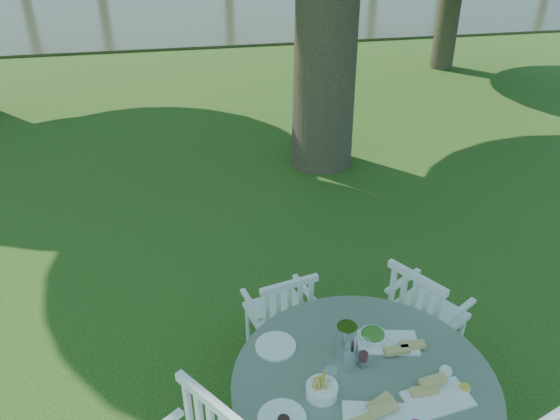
{
  "coord_description": "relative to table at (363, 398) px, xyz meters",
  "views": [
    {
      "loc": [
        -0.72,
        -3.52,
        3.07
      ],
      "look_at": [
        0.0,
        0.2,
        0.85
      ],
      "focal_mm": 35.0,
      "sensor_mm": 36.0,
      "label": 1
    }
  ],
  "objects": [
    {
      "name": "tableware",
      "position": [
        -0.04,
        0.06,
        0.18
      ],
      "size": [
        1.16,
        0.92,
        0.23
      ],
      "color": "white",
      "rests_on": "table"
    },
    {
      "name": "table",
      "position": [
        0.0,
        0.0,
        0.0
      ],
      "size": [
        1.47,
        1.47,
        0.74
      ],
      "color": "black",
      "rests_on": "ground"
    },
    {
      "name": "chair_nw",
      "position": [
        -0.27,
        0.93,
        -0.12
      ],
      "size": [
        0.5,
        0.48,
        0.83
      ],
      "rotation": [
        0.0,
        0.0,
        -2.92
      ],
      "color": "white",
      "rests_on": "ground"
    },
    {
      "name": "ground",
      "position": [
        -0.14,
        1.54,
        -0.61
      ],
      "size": [
        140.0,
        140.0,
        0.0
      ],
      "primitive_type": "plane",
      "color": "#18370B",
      "rests_on": "ground"
    },
    {
      "name": "chair_ne",
      "position": [
        0.66,
        0.7,
        -0.08
      ],
      "size": [
        0.6,
        0.61,
        0.91
      ],
      "rotation": [
        0.0,
        0.0,
        -4.17
      ],
      "color": "white",
      "rests_on": "ground"
    }
  ]
}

